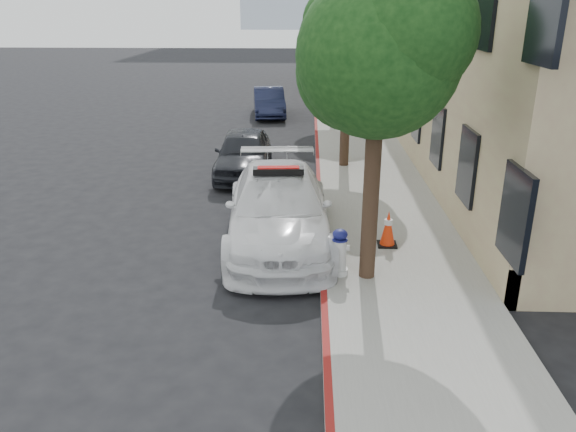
% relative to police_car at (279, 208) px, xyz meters
% --- Properties ---
extents(ground, '(120.00, 120.00, 0.00)m').
position_rel_police_car_xyz_m(ground, '(-1.10, 0.08, -0.81)').
color(ground, black).
rests_on(ground, ground).
extents(sidewalk, '(3.20, 50.00, 0.15)m').
position_rel_police_car_xyz_m(sidewalk, '(2.50, 10.08, -0.74)').
color(sidewalk, gray).
rests_on(sidewalk, ground).
extents(curb_strip, '(0.12, 50.00, 0.15)m').
position_rel_police_car_xyz_m(curb_strip, '(0.96, 10.08, -0.74)').
color(curb_strip, maroon).
rests_on(curb_strip, ground).
extents(building, '(8.00, 36.00, 10.00)m').
position_rel_police_car_xyz_m(building, '(8.10, 15.08, 4.19)').
color(building, tan).
rests_on(building, ground).
extents(tree_near, '(2.92, 2.82, 5.62)m').
position_rel_police_car_xyz_m(tree_near, '(1.83, -1.93, 3.46)').
color(tree_near, black).
rests_on(tree_near, sidewalk).
extents(tree_mid, '(2.77, 2.64, 5.43)m').
position_rel_police_car_xyz_m(tree_mid, '(1.83, 6.07, 3.35)').
color(tree_mid, black).
rests_on(tree_mid, sidewalk).
extents(tree_far, '(3.10, 3.00, 5.81)m').
position_rel_police_car_xyz_m(tree_far, '(1.83, 14.07, 3.58)').
color(tree_far, black).
rests_on(tree_far, sidewalk).
extents(police_car, '(2.63, 5.71, 1.77)m').
position_rel_police_car_xyz_m(police_car, '(0.00, 0.00, 0.00)').
color(police_car, white).
rests_on(police_car, ground).
extents(parked_car_mid, '(1.80, 4.21, 1.42)m').
position_rel_police_car_xyz_m(parked_car_mid, '(-1.38, 5.34, -0.10)').
color(parked_car_mid, black).
rests_on(parked_car_mid, ground).
extents(parked_car_far, '(1.87, 4.17, 1.33)m').
position_rel_police_car_xyz_m(parked_car_far, '(-1.28, 15.35, -0.15)').
color(parked_car_far, '#151A36').
rests_on(parked_car_far, ground).
extents(fire_hydrant, '(0.39, 0.36, 0.93)m').
position_rel_police_car_xyz_m(fire_hydrant, '(1.27, -1.86, -0.21)').
color(fire_hydrant, silver).
rests_on(fire_hydrant, sidewalk).
extents(traffic_cone, '(0.42, 0.42, 0.79)m').
position_rel_police_car_xyz_m(traffic_cone, '(2.38, -0.44, -0.27)').
color(traffic_cone, black).
rests_on(traffic_cone, sidewalk).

